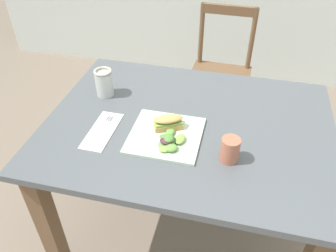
{
  "coord_description": "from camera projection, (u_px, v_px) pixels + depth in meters",
  "views": [
    {
      "loc": [
        0.08,
        -0.99,
        1.6
      ],
      "look_at": [
        -0.17,
        0.03,
        0.76
      ],
      "focal_mm": 36.0,
      "sensor_mm": 36.0,
      "label": 1
    }
  ],
  "objects": [
    {
      "name": "ground_plane",
      "position": [
        197.0,
        248.0,
        1.76
      ],
      "size": [
        8.95,
        8.95,
        0.0
      ],
      "primitive_type": "plane",
      "color": "#7A6B5B"
    },
    {
      "name": "dining_table",
      "position": [
        188.0,
        146.0,
        1.47
      ],
      "size": [
        1.18,
        0.89,
        0.74
      ],
      "color": "#51565B",
      "rests_on": "ground"
    },
    {
      "name": "chair_wooden_far",
      "position": [
        220.0,
        74.0,
        2.29
      ],
      "size": [
        0.41,
        0.41,
        0.87
      ],
      "color": "brown",
      "rests_on": "ground"
    },
    {
      "name": "plate_lunch",
      "position": [
        166.0,
        135.0,
        1.33
      ],
      "size": [
        0.28,
        0.28,
        0.01
      ],
      "primitive_type": "cube",
      "color": "beige",
      "rests_on": "dining_table"
    },
    {
      "name": "sandwich_half_front",
      "position": [
        168.0,
        122.0,
        1.34
      ],
      "size": [
        0.13,
        0.1,
        0.06
      ],
      "color": "tan",
      "rests_on": "plate_lunch"
    },
    {
      "name": "salad_mixed_greens",
      "position": [
        170.0,
        141.0,
        1.27
      ],
      "size": [
        0.1,
        0.15,
        0.04
      ],
      "color": "#6B9E47",
      "rests_on": "plate_lunch"
    },
    {
      "name": "napkin_folded",
      "position": [
        102.0,
        131.0,
        1.35
      ],
      "size": [
        0.1,
        0.24,
        0.0
      ],
      "primitive_type": "cube",
      "rotation": [
        0.0,
        0.0,
        -0.01
      ],
      "color": "white",
      "rests_on": "dining_table"
    },
    {
      "name": "fork_on_napkin",
      "position": [
        104.0,
        127.0,
        1.36
      ],
      "size": [
        0.03,
        0.19,
        0.0
      ],
      "color": "silver",
      "rests_on": "napkin_folded"
    },
    {
      "name": "mason_jar_iced_tea",
      "position": [
        104.0,
        84.0,
        1.53
      ],
      "size": [
        0.08,
        0.08,
        0.13
      ],
      "color": "gold",
      "rests_on": "dining_table"
    },
    {
      "name": "cup_extra_side",
      "position": [
        230.0,
        150.0,
        1.2
      ],
      "size": [
        0.07,
        0.07,
        0.09
      ],
      "primitive_type": "cylinder",
      "color": "#B2664C",
      "rests_on": "dining_table"
    }
  ]
}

